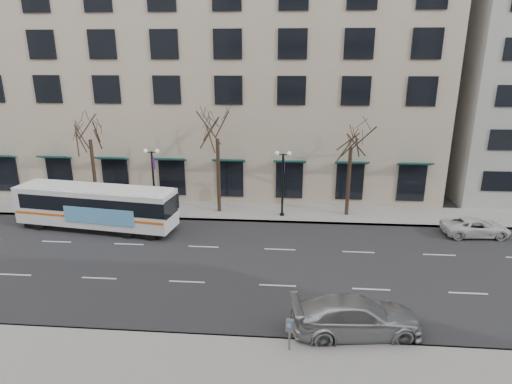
# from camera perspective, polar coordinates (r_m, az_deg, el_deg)

# --- Properties ---
(ground) EXTENTS (160.00, 160.00, 0.00)m
(ground) POSITION_cam_1_polar(r_m,az_deg,el_deg) (26.34, -8.03, -9.33)
(ground) COLOR black
(ground) RESTS_ON ground
(sidewalk_far) EXTENTS (80.00, 4.00, 0.15)m
(sidewalk_far) POSITION_cam_1_polar(r_m,az_deg,el_deg) (34.00, 3.51, -2.76)
(sidewalk_far) COLOR gray
(sidewalk_far) RESTS_ON ground
(building_hotel) EXTENTS (40.00, 20.00, 24.00)m
(building_hotel) POSITION_cam_1_polar(r_m,az_deg,el_deg) (44.55, -5.31, 17.62)
(building_hotel) COLOR tan
(building_hotel) RESTS_ON ground
(tree_far_left) EXTENTS (3.60, 3.60, 8.34)m
(tree_far_left) POSITION_cam_1_polar(r_m,az_deg,el_deg) (35.66, -21.40, 8.04)
(tree_far_left) COLOR black
(tree_far_left) RESTS_ON ground
(tree_far_mid) EXTENTS (3.60, 3.60, 8.55)m
(tree_far_mid) POSITION_cam_1_polar(r_m,az_deg,el_deg) (32.56, -5.21, 8.73)
(tree_far_mid) COLOR black
(tree_far_mid) RESTS_ON ground
(tree_far_right) EXTENTS (3.60, 3.60, 8.06)m
(tree_far_right) POSITION_cam_1_polar(r_m,az_deg,el_deg) (32.48, 12.64, 7.50)
(tree_far_right) COLOR black
(tree_far_right) RESTS_ON ground
(lamp_post_left) EXTENTS (1.22, 0.45, 5.21)m
(lamp_post_left) POSITION_cam_1_polar(r_m,az_deg,el_deg) (34.00, -13.52, 1.86)
(lamp_post_left) COLOR black
(lamp_post_left) RESTS_ON ground
(lamp_post_right) EXTENTS (1.22, 0.45, 5.21)m
(lamp_post_right) POSITION_cam_1_polar(r_m,az_deg,el_deg) (32.35, 3.59, 1.53)
(lamp_post_right) COLOR black
(lamp_post_right) RESTS_ON ground
(city_bus) EXTENTS (11.79, 4.06, 3.13)m
(city_bus) POSITION_cam_1_polar(r_m,az_deg,el_deg) (32.45, -20.43, -1.80)
(city_bus) COLOR white
(city_bus) RESTS_ON ground
(silver_car) EXTENTS (6.02, 3.05, 1.67)m
(silver_car) POSITION_cam_1_polar(r_m,az_deg,el_deg) (20.22, 13.22, -15.87)
(silver_car) COLOR #B0B3B8
(silver_car) RESTS_ON ground
(white_pickup) EXTENTS (4.60, 2.35, 1.24)m
(white_pickup) POSITION_cam_1_polar(r_m,az_deg,el_deg) (33.32, 27.24, -4.17)
(white_pickup) COLOR silver
(white_pickup) RESTS_ON ground
(pay_station) EXTENTS (0.35, 0.27, 1.42)m
(pay_station) POSITION_cam_1_polar(r_m,az_deg,el_deg) (18.48, 4.50, -17.64)
(pay_station) COLOR slate
(pay_station) RESTS_ON sidewalk_near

